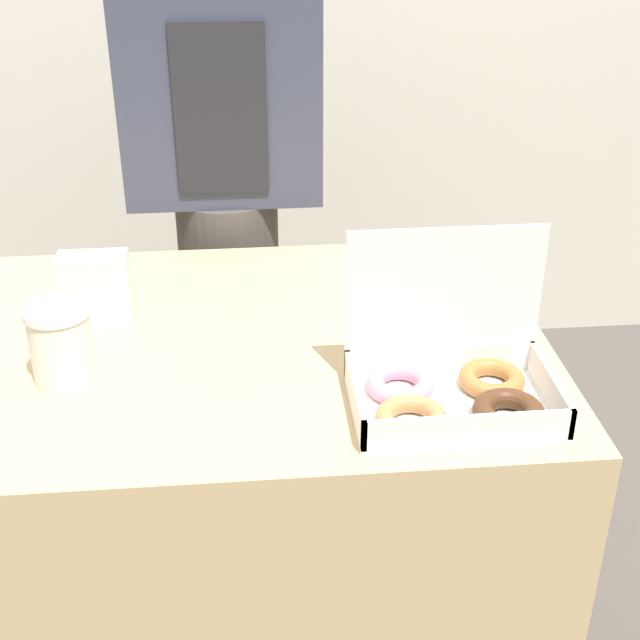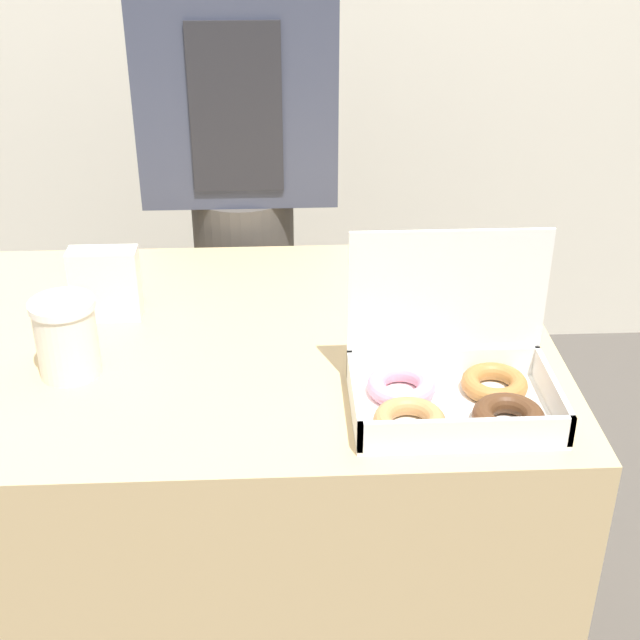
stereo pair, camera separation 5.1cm
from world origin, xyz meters
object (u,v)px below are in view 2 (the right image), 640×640
(napkin_holder, at_px, (106,284))
(person_customer, at_px, (240,156))
(donut_box, at_px, (453,385))
(coffee_cup, at_px, (66,337))

(napkin_holder, bearing_deg, person_customer, 64.24)
(donut_box, xyz_separation_m, coffee_cup, (-0.58, 0.13, 0.02))
(person_customer, bearing_deg, donut_box, -66.77)
(donut_box, xyz_separation_m, person_customer, (-0.33, 0.77, 0.10))
(person_customer, bearing_deg, napkin_holder, -115.76)
(coffee_cup, height_order, napkin_holder, napkin_holder)
(donut_box, xyz_separation_m, napkin_holder, (-0.55, 0.31, 0.02))
(donut_box, bearing_deg, person_customer, 113.23)
(donut_box, height_order, person_customer, person_customer)
(coffee_cup, distance_m, person_customer, 0.69)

